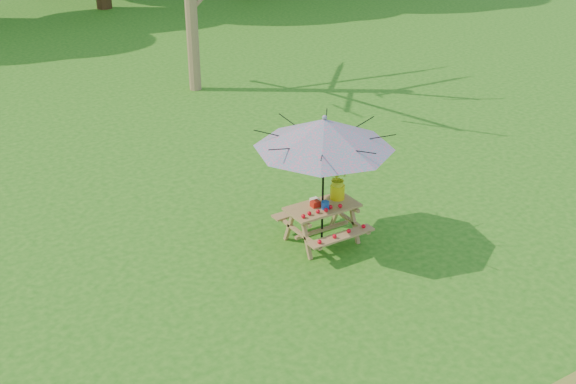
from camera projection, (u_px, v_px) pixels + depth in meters
picnic_table at (322, 224)px, 12.03m from camera, size 1.20×1.32×0.67m
patio_umbrella at (324, 134)px, 11.32m from camera, size 2.56×2.56×2.26m
produce_bins at (319, 204)px, 11.84m from camera, size 0.23×0.42×0.13m
tomatoes_row at (321, 211)px, 11.66m from camera, size 0.77×0.13×0.07m
flower_bucket at (338, 183)px, 12.00m from camera, size 0.40×0.37×0.55m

